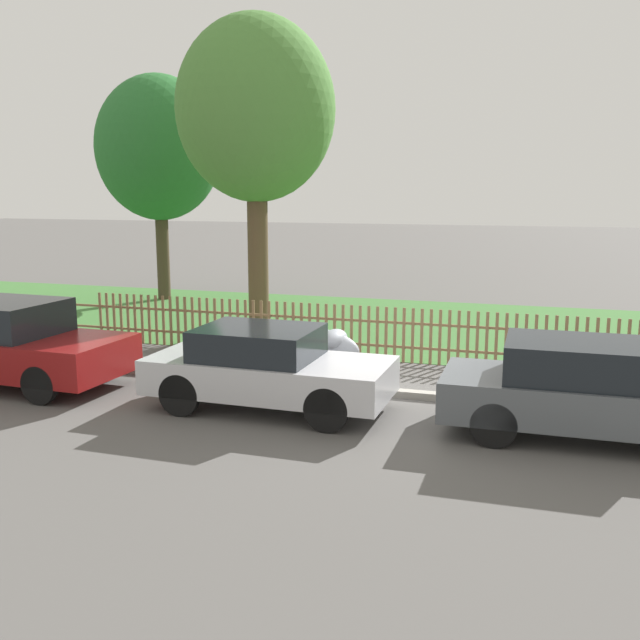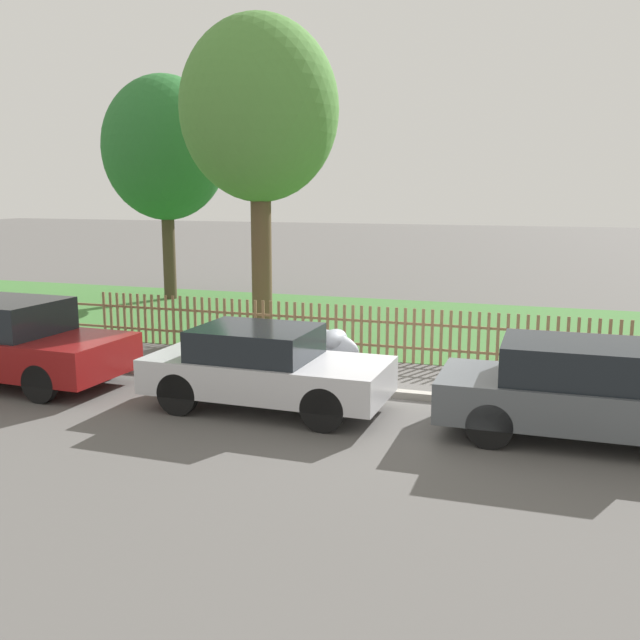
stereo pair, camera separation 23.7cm
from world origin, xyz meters
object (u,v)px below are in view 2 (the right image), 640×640
at_px(parked_car_red_compact, 586,391).
at_px(tree_nearest_kerb, 165,149).
at_px(tree_behind_motorcycle, 259,112).
at_px(parked_car_black_saloon, 10,342).
at_px(parked_car_navy_estate, 265,367).
at_px(covered_motorcycle, 315,349).

xyz_separation_m(parked_car_red_compact, tree_nearest_kerb, (-12.27, 9.77, 4.00)).
xyz_separation_m(parked_car_red_compact, tree_behind_motorcycle, (-7.42, 5.95, 4.59)).
relative_size(parked_car_black_saloon, parked_car_navy_estate, 1.11).
distance_m(parked_car_red_compact, tree_nearest_kerb, 16.19).
bearing_deg(parked_car_black_saloon, tree_behind_motorcycle, 70.49).
bearing_deg(parked_car_red_compact, parked_car_black_saloon, -179.84).
bearing_deg(parked_car_red_compact, covered_motorcycle, 158.31).
bearing_deg(tree_behind_motorcycle, covered_motorcycle, -55.75).
relative_size(parked_car_red_compact, tree_behind_motorcycle, 0.55).
bearing_deg(tree_behind_motorcycle, parked_car_black_saloon, -111.45).
xyz_separation_m(parked_car_black_saloon, parked_car_red_compact, (9.80, 0.08, -0.05)).
bearing_deg(tree_nearest_kerb, parked_car_black_saloon, -75.93).
xyz_separation_m(parked_car_black_saloon, tree_behind_motorcycle, (2.37, 6.04, 4.54)).
height_order(tree_nearest_kerb, tree_behind_motorcycle, tree_behind_motorcycle).
bearing_deg(parked_car_navy_estate, tree_behind_motorcycle, 114.32).
height_order(parked_car_navy_estate, parked_car_red_compact, parked_car_red_compact).
height_order(parked_car_red_compact, tree_behind_motorcycle, tree_behind_motorcycle).
bearing_deg(tree_behind_motorcycle, tree_nearest_kerb, 141.74).
height_order(covered_motorcycle, tree_behind_motorcycle, tree_behind_motorcycle).
bearing_deg(parked_car_black_saloon, parked_car_red_compact, 2.42).
distance_m(parked_car_navy_estate, tree_nearest_kerb, 12.99).
distance_m(parked_car_navy_estate, parked_car_red_compact, 4.81).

